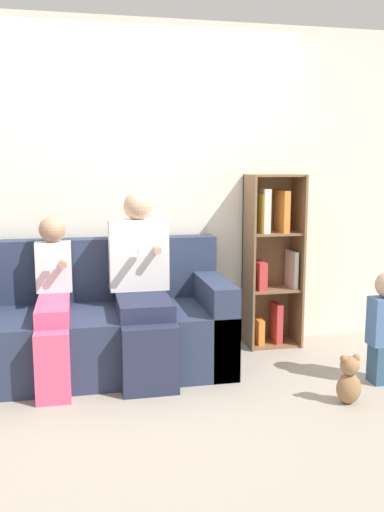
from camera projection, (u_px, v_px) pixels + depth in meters
ground_plane at (159, 393)px, 3.50m from camera, size 14.00×14.00×0.00m
back_wall at (139, 189)px, 4.24m from camera, size 10.00×0.06×2.55m
couch at (96, 327)px, 3.88m from camera, size 1.89×0.86×0.91m
adult_seated at (142, 281)px, 3.78m from camera, size 0.42×0.78×1.27m
child_seated at (53, 299)px, 3.63m from camera, size 0.25×0.81×1.10m
bookshelf at (271, 258)px, 4.38m from camera, size 0.43×0.31×1.39m
teddy_bear at (349, 381)px, 3.32m from camera, size 0.16×0.13×0.31m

